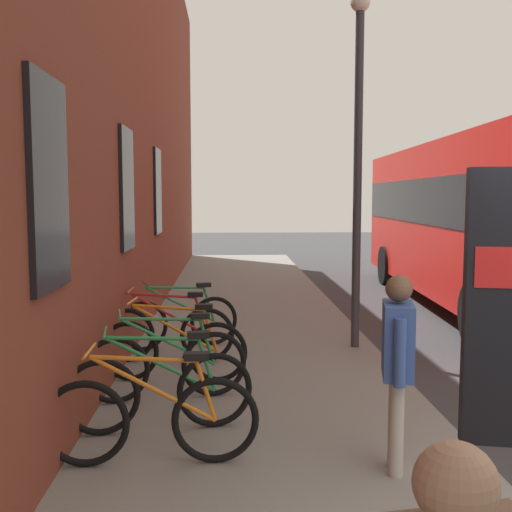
% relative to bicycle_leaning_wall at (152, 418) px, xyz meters
% --- Properties ---
extents(ground, '(60.00, 60.00, 0.00)m').
position_rel_bicycle_leaning_wall_xyz_m(ground, '(3.81, -3.77, -0.51)').
color(ground, '#38383A').
extents(sidewalk_pavement, '(24.00, 3.50, 0.12)m').
position_rel_bicycle_leaning_wall_xyz_m(sidewalk_pavement, '(5.81, -1.02, -0.45)').
color(sidewalk_pavement, gray).
rests_on(sidewalk_pavement, ground).
extents(station_facade, '(22.00, 0.65, 8.51)m').
position_rel_bicycle_leaning_wall_xyz_m(station_facade, '(6.81, 1.03, 3.74)').
color(station_facade, brown).
rests_on(station_facade, ground).
extents(bicycle_leaning_wall, '(0.48, 1.77, 0.97)m').
position_rel_bicycle_leaning_wall_xyz_m(bicycle_leaning_wall, '(0.00, 0.00, 0.00)').
color(bicycle_leaning_wall, black).
rests_on(bicycle_leaning_wall, sidewalk_pavement).
extents(bicycle_beside_lamp, '(0.48, 1.76, 0.97)m').
position_rel_bicycle_leaning_wall_xyz_m(bicycle_beside_lamp, '(0.72, 0.02, 0.00)').
color(bicycle_beside_lamp, black).
rests_on(bicycle_beside_lamp, sidewalk_pavement).
extents(bicycle_nearest_sign, '(0.53, 1.75, 0.97)m').
position_rel_bicycle_leaning_wall_xyz_m(bicycle_nearest_sign, '(1.61, 0.04, 0.00)').
color(bicycle_nearest_sign, black).
rests_on(bicycle_nearest_sign, sidewalk_pavement).
extents(bicycle_under_window, '(0.48, 1.77, 0.97)m').
position_rel_bicycle_leaning_wall_xyz_m(bicycle_under_window, '(2.26, 0.03, 0.00)').
color(bicycle_under_window, black).
rests_on(bicycle_under_window, sidewalk_pavement).
extents(bicycle_end_of_row, '(0.48, 1.77, 0.97)m').
position_rel_bicycle_leaning_wall_xyz_m(bicycle_end_of_row, '(3.14, 0.18, 0.00)').
color(bicycle_end_of_row, black).
rests_on(bicycle_end_of_row, sidewalk_pavement).
extents(bicycle_far_end, '(0.69, 1.70, 0.97)m').
position_rel_bicycle_leaning_wall_xyz_m(bicycle_far_end, '(3.87, 0.08, 0.00)').
color(bicycle_far_end, black).
rests_on(bicycle_far_end, sidewalk_pavement).
extents(city_bus, '(10.62, 3.08, 3.35)m').
position_rel_bicycle_leaning_wall_xyz_m(city_bus, '(7.46, -5.77, 1.41)').
color(city_bus, red).
rests_on(city_bus, ground).
extents(pedestrian_near_bus, '(0.59, 0.31, 1.58)m').
position_rel_bicycle_leaning_wall_xyz_m(pedestrian_near_bus, '(-0.21, -1.95, 0.58)').
color(pedestrian_near_bus, '#B2A599').
rests_on(pedestrian_near_bus, sidewalk_pavement).
extents(street_lamp, '(0.28, 0.28, 5.01)m').
position_rel_bicycle_leaning_wall_xyz_m(street_lamp, '(3.84, -2.47, 2.59)').
color(street_lamp, '#333338').
rests_on(street_lamp, sidewalk_pavement).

